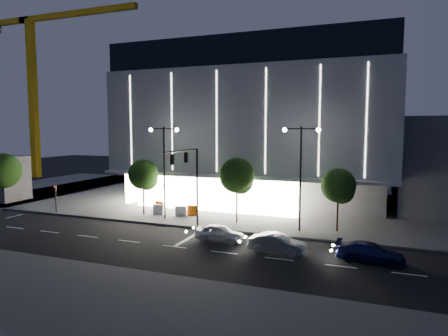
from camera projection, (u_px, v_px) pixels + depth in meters
ground at (161, 239)px, 31.95m from camera, size 160.00×160.00×0.00m
sidewalk_museum at (286, 195)px, 52.47m from camera, size 70.00×40.00×0.15m
sidewalk_near at (126, 312)px, 19.01m from camera, size 70.00×10.00×0.15m
museum at (269, 125)px, 50.72m from camera, size 30.00×25.80×18.00m
traffic_mast at (190, 173)px, 34.20m from camera, size 0.33×5.89×7.07m
street_lamp_west at (164, 159)px, 38.01m from camera, size 3.16×0.36×9.00m
street_lamp_east at (301, 163)px, 33.39m from camera, size 3.16×0.36×9.00m
ped_signal_far at (56, 196)px, 41.28m from camera, size 0.22×0.24×3.00m
tower_crane at (36, 62)px, 70.52m from camera, size 32.00×2.00×28.50m
tree_left at (144, 176)px, 40.20m from camera, size 3.02×3.02×5.72m
tree_mid at (237, 178)px, 36.62m from camera, size 3.25×3.25×6.15m
tree_right at (338, 187)px, 33.46m from camera, size 2.91×2.91×5.51m
car_lead at (220, 233)px, 31.12m from camera, size 3.99×1.75×1.34m
car_second at (277, 244)px, 28.27m from camera, size 4.22×1.76×1.36m
car_third at (370, 252)px, 26.37m from camera, size 4.47×2.01×1.27m
barrier_a at (159, 206)px, 42.12m from camera, size 1.12×0.63×1.00m
barrier_b at (159, 209)px, 40.37m from camera, size 1.12×0.34×1.00m
barrier_c at (193, 210)px, 39.89m from camera, size 1.13×0.51×1.00m
barrier_d at (181, 211)px, 39.54m from camera, size 1.12×0.60×1.00m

